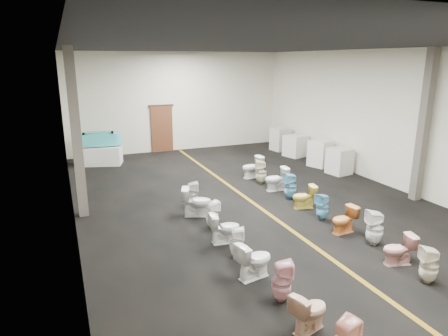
{
  "coord_description": "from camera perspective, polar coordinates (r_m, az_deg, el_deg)",
  "views": [
    {
      "loc": [
        -5.11,
        -9.98,
        4.15
      ],
      "look_at": [
        -0.57,
        1.0,
        0.91
      ],
      "focal_mm": 32.0,
      "sensor_mm": 36.0,
      "label": 1
    }
  ],
  "objects": [
    {
      "name": "toilet_right_9",
      "position": [
        13.11,
        7.5,
        -1.57
      ],
      "size": [
        0.8,
        0.51,
        0.77
      ],
      "primitive_type": "imported",
      "rotation": [
        0.0,
        0.0,
        -1.68
      ],
      "color": "white",
      "rests_on": "floor"
    },
    {
      "name": "wall_back",
      "position": [
        18.79,
        -6.67,
        9.34
      ],
      "size": [
        10.0,
        0.0,
        10.0
      ],
      "primitive_type": "plane",
      "rotation": [
        1.57,
        0.0,
        0.0
      ],
      "color": "beige",
      "rests_on": "ground"
    },
    {
      "name": "wall_right",
      "position": [
        14.33,
        22.83,
        6.44
      ],
      "size": [
        0.0,
        16.0,
        16.0
      ],
      "primitive_type": "plane",
      "rotation": [
        1.57,
        0.0,
        -1.57
      ],
      "color": "beige",
      "rests_on": "ground"
    },
    {
      "name": "toilet_right_3",
      "position": [
        9.21,
        23.68,
        -10.64
      ],
      "size": [
        0.72,
        0.52,
        0.66
      ],
      "primitive_type": "imported",
      "rotation": [
        0.0,
        0.0,
        -1.82
      ],
      "color": "#DB9D96",
      "rests_on": "floor"
    },
    {
      "name": "toilet_left_2",
      "position": [
        6.78,
        12.09,
        -19.34
      ],
      "size": [
        0.75,
        0.56,
        0.68
      ],
      "primitive_type": "imported",
      "rotation": [
        0.0,
        0.0,
        1.86
      ],
      "color": "#DEAB89",
      "rests_on": "floor"
    },
    {
      "name": "toilet_left_5",
      "position": [
        8.75,
        1.83,
        -10.58
      ],
      "size": [
        0.4,
        0.4,
        0.68
      ],
      "primitive_type": "imported",
      "rotation": [
        0.0,
        0.0,
        1.19
      ],
      "color": "white",
      "rests_on": "floor"
    },
    {
      "name": "door_frame",
      "position": [
        18.55,
        -9.01,
        8.78
      ],
      "size": [
        1.15,
        0.08,
        0.1
      ],
      "primitive_type": "cube",
      "color": "#331C11",
      "rests_on": "back_door"
    },
    {
      "name": "toilet_right_5",
      "position": [
        10.32,
        16.77,
        -7.11
      ],
      "size": [
        0.7,
        0.44,
        0.68
      ],
      "primitive_type": "imported",
      "rotation": [
        0.0,
        0.0,
        -1.48
      ],
      "color": "orange",
      "rests_on": "floor"
    },
    {
      "name": "display_table",
      "position": [
        17.02,
        -17.31,
        1.73
      ],
      "size": [
        1.87,
        1.32,
        0.75
      ],
      "primitive_type": "cube",
      "rotation": [
        0.0,
        0.0,
        -0.31
      ],
      "color": "white",
      "rests_on": "floor"
    },
    {
      "name": "floor",
      "position": [
        11.95,
        4.36,
        -5.11
      ],
      "size": [
        16.0,
        16.0,
        0.0
      ],
      "primitive_type": "plane",
      "color": "black",
      "rests_on": "ground"
    },
    {
      "name": "wall_left",
      "position": [
        10.16,
        -21.49,
        3.4
      ],
      "size": [
        0.0,
        16.0,
        16.0
      ],
      "primitive_type": "plane",
      "rotation": [
        1.57,
        0.0,
        1.57
      ],
      "color": "beige",
      "rests_on": "ground"
    },
    {
      "name": "column_left",
      "position": [
        11.15,
        -20.36,
        4.48
      ],
      "size": [
        0.25,
        0.25,
        4.5
      ],
      "primitive_type": "cube",
      "color": "#59544C",
      "rests_on": "floor"
    },
    {
      "name": "appliance_crate_d",
      "position": [
        18.99,
        8.06,
        4.1
      ],
      "size": [
        0.84,
        0.84,
        1.06
      ],
      "primitive_type": "cube",
      "rotation": [
        0.0,
        0.0,
        0.15
      ],
      "color": "beige",
      "rests_on": "floor"
    },
    {
      "name": "toilet_right_7",
      "position": [
        11.71,
        11.37,
        -4.06
      ],
      "size": [
        0.73,
        0.51,
        0.68
      ],
      "primitive_type": "imported",
      "rotation": [
        0.0,
        0.0,
        -1.77
      ],
      "color": "#E9D253",
      "rests_on": "floor"
    },
    {
      "name": "ceiling",
      "position": [
        11.22,
        4.84,
        16.98
      ],
      "size": [
        16.0,
        16.0,
        0.0
      ],
      "primitive_type": "plane",
      "rotation": [
        3.14,
        0.0,
        0.0
      ],
      "color": "black",
      "rests_on": "ground"
    },
    {
      "name": "toilet_left_4",
      "position": [
        8.0,
        4.31,
        -12.94
      ],
      "size": [
        0.81,
        0.56,
        0.76
      ],
      "primitive_type": "imported",
      "rotation": [
        0.0,
        0.0,
        1.76
      ],
      "color": "white",
      "rests_on": "floor"
    },
    {
      "name": "toilet_left_8",
      "position": [
        10.93,
        -3.94,
        -4.83
      ],
      "size": [
        0.9,
        0.7,
        0.81
      ],
      "primitive_type": "imported",
      "rotation": [
        0.0,
        0.0,
        1.2
      ],
      "color": "silver",
      "rests_on": "floor"
    },
    {
      "name": "toilet_left_3",
      "position": [
        7.35,
        8.24,
        -15.73
      ],
      "size": [
        0.45,
        0.44,
        0.77
      ],
      "primitive_type": "imported",
      "rotation": [
        0.0,
        0.0,
        1.25
      ],
      "color": "#DA9CA4",
      "rests_on": "floor"
    },
    {
      "name": "toilet_left_7",
      "position": [
        10.17,
        -1.69,
        -6.66
      ],
      "size": [
        0.37,
        0.37,
        0.72
      ],
      "primitive_type": "imported",
      "rotation": [
        0.0,
        0.0,
        1.72
      ],
      "color": "white",
      "rests_on": "floor"
    },
    {
      "name": "aisle_stripe",
      "position": [
        11.95,
        4.36,
        -5.1
      ],
      "size": [
        0.12,
        15.6,
        0.01
      ],
      "primitive_type": "cube",
      "color": "#7F5E12",
      "rests_on": "floor"
    },
    {
      "name": "bathtub",
      "position": [
        16.88,
        -17.5,
        4.02
      ],
      "size": [
        1.85,
        0.78,
        0.55
      ],
      "rotation": [
        0.0,
        0.0,
        -0.1
      ],
      "color": "#43BFC1",
      "rests_on": "display_table"
    },
    {
      "name": "toilet_right_11",
      "position": [
        14.43,
        4.06,
        0.12
      ],
      "size": [
        0.81,
        0.51,
        0.79
      ],
      "primitive_type": "imported",
      "rotation": [
        0.0,
        0.0,
        -1.48
      ],
      "color": "white",
      "rests_on": "floor"
    },
    {
      "name": "column_right",
      "position": [
        13.14,
        26.64,
        5.32
      ],
      "size": [
        0.25,
        0.25,
        4.5
      ],
      "primitive_type": "cube",
      "color": "#59544C",
      "rests_on": "floor"
    },
    {
      "name": "toilet_left_9",
      "position": [
        11.62,
        -4.58,
        -3.77
      ],
      "size": [
        0.4,
        0.4,
        0.74
      ],
      "primitive_type": "imported",
      "rotation": [
        0.0,
        0.0,
        1.37
      ],
      "color": "silver",
      "rests_on": "floor"
    },
    {
      "name": "toilet_right_10",
      "position": [
        13.75,
        5.32,
        -0.56
      ],
      "size": [
        0.49,
        0.48,
        0.84
      ],
      "primitive_type": "imported",
      "rotation": [
        0.0,
        0.0,
        -1.9
      ],
      "color": "beige",
      "rests_on": "floor"
    },
    {
      "name": "toilet_left_6",
      "position": [
        9.39,
        0.1,
        -8.56
      ],
      "size": [
        0.75,
        0.47,
        0.73
      ],
      "primitive_type": "imported",
      "rotation": [
        0.0,
        0.0,
        1.47
      ],
      "color": "white",
      "rests_on": "floor"
    },
    {
      "name": "toilet_right_4",
      "position": [
        9.87,
        20.74,
        -7.99
      ],
      "size": [
        0.48,
        0.48,
        0.85
      ],
      "primitive_type": "imported",
      "rotation": [
        0.0,
        0.0,
        -1.86
      ],
      "color": "white",
      "rests_on": "floor"
    },
    {
      "name": "toilet_right_6",
      "position": [
        10.96,
        13.88,
        -5.4
      ],
      "size": [
        0.42,
        0.41,
        0.74
      ],
      "primitive_type": "imported",
      "rotation": [
        0.0,
        0.0,
        -1.28
      ],
      "color": "#63ADCE",
      "rests_on": "floor"
    },
    {
      "name": "appliance_crate_a",
      "position": [
        15.51,
        16.16,
        0.94
      ],
      "size": [
        0.85,
        0.85,
        0.96
      ],
      "primitive_type": "cube",
      "rotation": [
        0.0,
        0.0,
        0.16
      ],
      "color": "silver",
      "rests_on": "floor"
    },
    {
      "name": "back_door",
      "position": [
        18.69,
        -8.87,
        5.51
      ],
      "size": [
        1.0,
        0.1,
        2.1
      ],
      "primitive_type": "cube",
      "color": "#562D19",
      "rests_on": "floor"
    },
    {
      "name": "appliance_crate_c",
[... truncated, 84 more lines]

